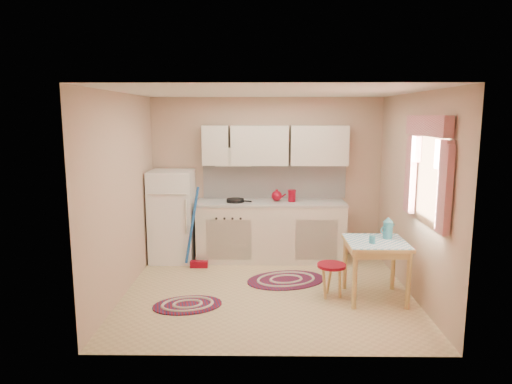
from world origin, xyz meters
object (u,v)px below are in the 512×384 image
base_cabinets (271,232)px  stool (331,280)px  fridge (172,216)px  table (375,270)px

base_cabinets → stool: base_cabinets is taller
fridge → table: size_ratio=1.94×
table → stool: size_ratio=1.71×
fridge → base_cabinets: fridge is taller
fridge → base_cabinets: (1.51, 0.05, -0.26)m
fridge → base_cabinets: size_ratio=0.62×
fridge → stool: (2.23, -1.43, -0.49)m
table → stool: 0.55m
base_cabinets → table: size_ratio=3.12×
base_cabinets → table: bearing=-50.6°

